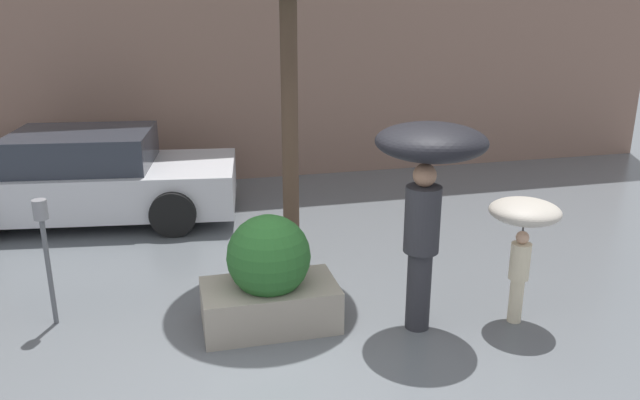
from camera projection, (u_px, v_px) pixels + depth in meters
ground_plane at (274, 369)px, 5.67m from camera, size 40.00×40.00×0.00m
building_facade at (205, 11)px, 10.75m from camera, size 18.00×0.30×6.00m
planter_box at (269, 278)px, 6.28m from camera, size 1.37×0.84×1.19m
person_adult at (429, 168)px, 5.99m from camera, size 1.08×1.08×2.08m
person_child at (524, 223)px, 6.26m from camera, size 0.71×0.71×1.30m
parked_car_near at (86, 178)px, 9.41m from camera, size 4.66×2.51×1.34m
parking_meter at (44, 237)px, 6.18m from camera, size 0.14×0.14×1.35m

